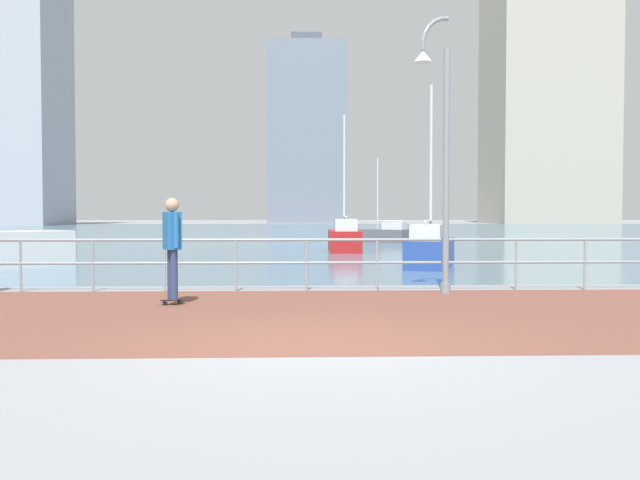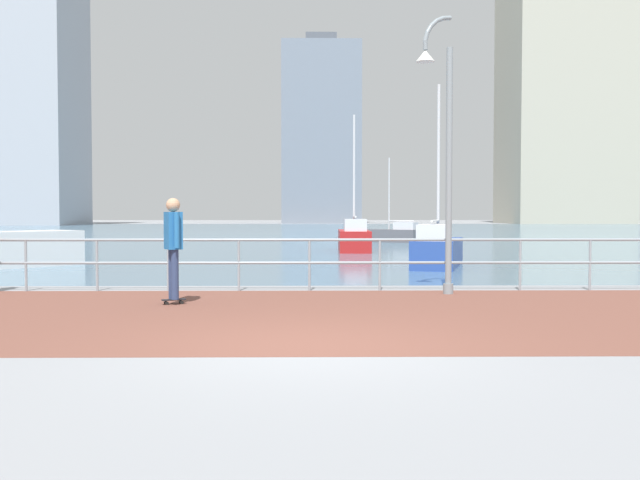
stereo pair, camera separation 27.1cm
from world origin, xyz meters
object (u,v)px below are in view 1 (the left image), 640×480
lamppost (439,141)px  sailboat_gray (380,234)px  skateboarder (172,240)px  sailboat_teal (430,249)px  sailboat_white (344,238)px

lamppost → sailboat_gray: bearing=85.9°
lamppost → skateboarder: bearing=-163.3°
skateboarder → sailboat_teal: size_ratio=0.34×
sailboat_teal → skateboarder: bearing=-125.3°
skateboarder → sailboat_gray: bearing=75.8°
lamppost → skateboarder: lamppost is taller
skateboarder → sailboat_white: 17.52m
sailboat_white → sailboat_gray: bearing=74.4°
skateboarder → sailboat_white: bearing=76.5°
skateboarder → sailboat_gray: (6.57, 25.96, -0.66)m
sailboat_teal → sailboat_white: bearing=102.2°
sailboat_teal → sailboat_white: (-1.87, 8.63, 0.03)m
sailboat_white → sailboat_gray: sailboat_white is taller
skateboarder → sailboat_gray: sailboat_gray is taller
sailboat_white → skateboarder: bearing=-103.5°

